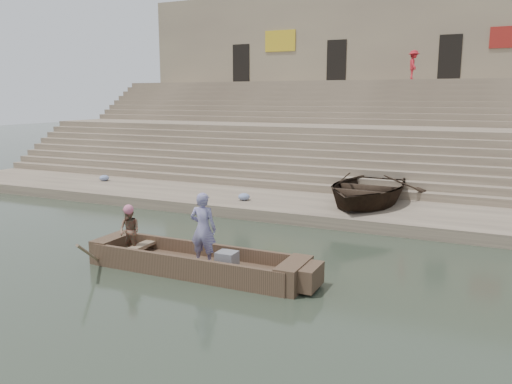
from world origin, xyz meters
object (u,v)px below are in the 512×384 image
Objects in this scene: rowing_man at (129,231)px; television at (227,260)px; main_rowboat at (196,267)px; pedestrian at (414,65)px; standing_man at (203,229)px; beached_rowboat at (367,188)px.

television is at bearing 8.79° from rowing_man.
main_rowboat is 2.06m from rowing_man.
pedestrian reaches higher than main_rowboat.
standing_man is at bearing 160.96° from pedestrian.
pedestrian reaches higher than rowing_man.
television is at bearing 162.68° from pedestrian.
standing_man is 0.33× the size of beached_rowboat.
television is 8.19m from beached_rowboat.
standing_man is at bearing 1.07° from main_rowboat.
main_rowboat is 0.93× the size of beached_rowboat.
pedestrian is at bearing 86.34° from rowing_man.
rowing_man is at bearing -114.45° from beached_rowboat.
pedestrian reaches higher than standing_man.
main_rowboat is 8.41m from beached_rowboat.
standing_man is at bearing 179.64° from television.
beached_rowboat is (2.14, 8.03, -0.16)m from standing_man.
rowing_man is at bearing -5.01° from standing_man.
beached_rowboat is (2.35, 8.03, 0.84)m from main_rowboat.
standing_man reaches higher than main_rowboat.
standing_man is (0.21, 0.00, 1.00)m from main_rowboat.
standing_man reaches higher than rowing_man.
rowing_man is 0.23× the size of beached_rowboat.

